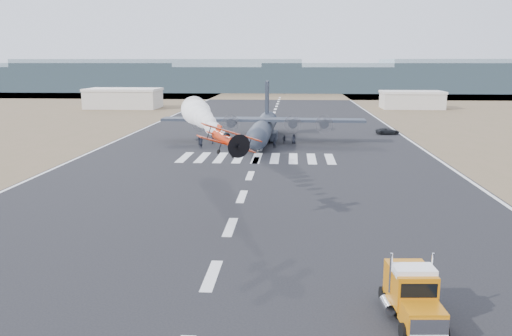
# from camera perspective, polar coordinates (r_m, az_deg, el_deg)

# --- Properties ---
(ground) EXTENTS (500.00, 500.00, 0.00)m
(ground) POSITION_cam_1_polar(r_m,az_deg,el_deg) (41.02, -4.68, -11.21)
(ground) COLOR black
(ground) RESTS_ON ground
(scrub_far) EXTENTS (500.00, 80.00, 0.00)m
(scrub_far) POSITION_cam_1_polar(r_m,az_deg,el_deg) (268.02, 2.67, 7.77)
(scrub_far) COLOR brown
(scrub_far) RESTS_ON ground
(runway_markings) EXTENTS (60.00, 260.00, 0.01)m
(runway_markings) POSITION_cam_1_polar(r_m,az_deg,el_deg) (98.91, 0.46, 2.06)
(runway_markings) COLOR silver
(runway_markings) RESTS_ON ground
(ridge_seg_b) EXTENTS (150.00, 50.00, 15.00)m
(ridge_seg_b) POSITION_cam_1_polar(r_m,az_deg,el_deg) (327.15, -20.91, 8.98)
(ridge_seg_b) COLOR gray
(ridge_seg_b) RESTS_ON ground
(ridge_seg_c) EXTENTS (150.00, 50.00, 17.00)m
(ridge_seg_c) POSITION_cam_1_polar(r_m,az_deg,el_deg) (305.90, -9.63, 9.63)
(ridge_seg_c) COLOR gray
(ridge_seg_c) RESTS_ON ground
(ridge_seg_d) EXTENTS (150.00, 50.00, 13.00)m
(ridge_seg_d) POSITION_cam_1_polar(r_m,az_deg,el_deg) (297.70, 2.81, 9.35)
(ridge_seg_d) COLOR gray
(ridge_seg_d) RESTS_ON ground
(ridge_seg_e) EXTENTS (150.00, 50.00, 15.00)m
(ridge_seg_e) POSITION_cam_1_polar(r_m,az_deg,el_deg) (303.43, 15.34, 9.20)
(ridge_seg_e) COLOR gray
(ridge_seg_e) RESTS_ON ground
(hangar_left) EXTENTS (24.50, 14.50, 6.70)m
(hangar_left) POSITION_cam_1_polar(r_m,az_deg,el_deg) (191.84, -13.77, 7.16)
(hangar_left) COLOR #B2AB9E
(hangar_left) RESTS_ON ground
(hangar_right) EXTENTS (20.50, 12.50, 5.90)m
(hangar_right) POSITION_cam_1_polar(r_m,az_deg,el_deg) (192.17, 16.07, 6.94)
(hangar_right) COLOR #B2AB9E
(hangar_right) RESTS_ON ground
(semi_truck) EXTENTS (3.05, 7.88, 3.50)m
(semi_truck) POSITION_cam_1_polar(r_m,az_deg,el_deg) (35.00, 16.13, -12.63)
(semi_truck) COLOR black
(semi_truck) RESTS_ON ground
(aerobatic_biplane) EXTENTS (6.05, 5.89, 3.39)m
(aerobatic_biplane) POSITION_cam_1_polar(r_m,az_deg,el_deg) (51.81, -3.08, 3.02)
(aerobatic_biplane) COLOR #AC2B0B
(smoke_trail) EXTENTS (10.45, 30.53, 3.97)m
(smoke_trail) POSITION_cam_1_polar(r_m,az_deg,el_deg) (77.39, -6.15, 5.82)
(smoke_trail) COLOR white
(transport_aircraft) EXTENTS (39.69, 32.72, 11.49)m
(transport_aircraft) POSITION_cam_1_polar(r_m,az_deg,el_deg) (108.18, 0.77, 4.42)
(transport_aircraft) COLOR #202530
(transport_aircraft) RESTS_ON ground
(support_vehicle) EXTENTS (5.43, 3.31, 1.41)m
(support_vehicle) POSITION_cam_1_polar(r_m,az_deg,el_deg) (121.92, 13.71, 3.79)
(support_vehicle) COLOR black
(support_vehicle) RESTS_ON ground
(crew_a) EXTENTS (0.89, 0.86, 1.89)m
(crew_a) POSITION_cam_1_polar(r_m,az_deg,el_deg) (99.80, 1.94, 2.68)
(crew_a) COLOR black
(crew_a) RESTS_ON ground
(crew_b) EXTENTS (0.98, 1.07, 1.88)m
(crew_b) POSITION_cam_1_polar(r_m,az_deg,el_deg) (101.07, 0.06, 2.79)
(crew_b) COLOR black
(crew_b) RESTS_ON ground
(crew_c) EXTENTS (0.83, 1.24, 1.76)m
(crew_c) POSITION_cam_1_polar(r_m,az_deg,el_deg) (105.07, -4.61, 3.04)
(crew_c) COLOR black
(crew_c) RESTS_ON ground
(crew_d) EXTENTS (1.01, 0.54, 1.70)m
(crew_d) POSITION_cam_1_polar(r_m,az_deg,el_deg) (104.52, 2.99, 3.01)
(crew_d) COLOR black
(crew_d) RESTS_ON ground
(crew_e) EXTENTS (1.04, 0.82, 1.86)m
(crew_e) POSITION_cam_1_polar(r_m,az_deg,el_deg) (105.26, 3.99, 3.09)
(crew_e) COLOR black
(crew_e) RESTS_ON ground
(crew_f) EXTENTS (1.55, 1.12, 1.61)m
(crew_f) POSITION_cam_1_polar(r_m,az_deg,el_deg) (103.83, -5.98, 2.88)
(crew_f) COLOR black
(crew_f) RESTS_ON ground
(crew_g) EXTENTS (0.81, 0.74, 1.81)m
(crew_g) POSITION_cam_1_polar(r_m,az_deg,el_deg) (99.54, -5.83, 2.59)
(crew_g) COLOR black
(crew_g) RESTS_ON ground
(crew_h) EXTENTS (0.76, 0.97, 1.76)m
(crew_h) POSITION_cam_1_polar(r_m,az_deg,el_deg) (103.85, -5.73, 2.93)
(crew_h) COLOR black
(crew_h) RESTS_ON ground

